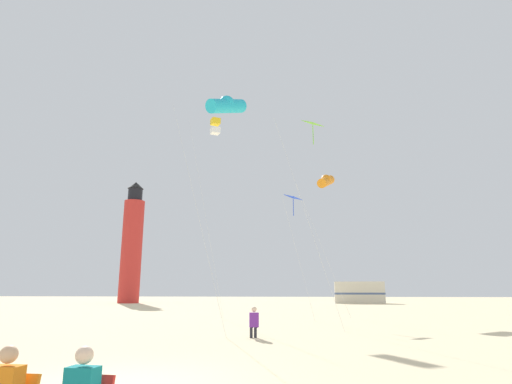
# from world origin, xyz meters

# --- Properties ---
(kite_flyer_standing) EXTENTS (0.39, 0.54, 1.16)m
(kite_flyer_standing) POSITION_xyz_m (1.87, 8.01, 0.61)
(kite_flyer_standing) COLOR #722D99
(kite_flyer_standing) RESTS_ON ground
(kite_diamond_lime) EXTENTS (3.05, 2.67, 10.75)m
(kite_diamond_lime) POSITION_xyz_m (4.52, 13.02, 10.06)
(kite_diamond_lime) COLOR silver
(kite_diamond_lime) RESTS_ON ground
(kite_tube_orange) EXTENTS (3.48, 3.70, 10.45)m
(kite_tube_orange) POSITION_xyz_m (5.89, 22.60, 9.75)
(kite_tube_orange) COLOR silver
(kite_tube_orange) RESTS_ON ground
(kite_tube_cyan) EXTENTS (3.56, 3.83, 11.44)m
(kite_tube_cyan) POSITION_xyz_m (0.22, 10.85, 10.73)
(kite_tube_cyan) COLOR silver
(kite_tube_cyan) RESTS_ON ground
(kite_box_gold) EXTENTS (2.77, 2.06, 13.89)m
(kite_box_gold) POSITION_xyz_m (-2.11, 19.79, 13.28)
(kite_box_gold) COLOR silver
(kite_box_gold) RESTS_ON ground
(kite_diamond_blue) EXTENTS (1.84, 1.73, 7.69)m
(kite_diamond_blue) POSITION_xyz_m (3.42, 17.72, 7.21)
(kite_diamond_blue) COLOR silver
(kite_diamond_blue) RESTS_ON ground
(lighthouse_distant) EXTENTS (2.80, 2.80, 16.80)m
(lighthouse_distant) POSITION_xyz_m (-19.06, 48.02, 7.84)
(lighthouse_distant) COLOR red
(lighthouse_distant) RESTS_ON ground
(rv_van_cream) EXTENTS (6.59, 2.79, 2.80)m
(rv_van_cream) POSITION_xyz_m (11.80, 49.82, 1.39)
(rv_van_cream) COLOR beige
(rv_van_cream) RESTS_ON ground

